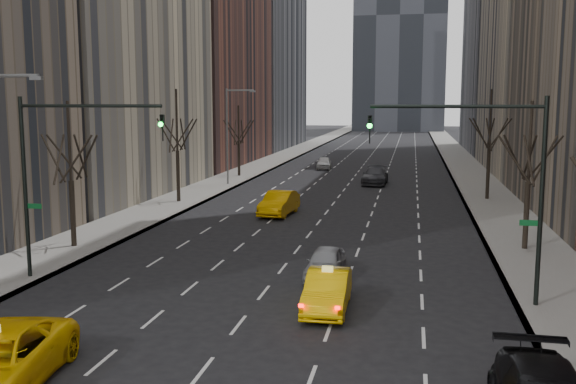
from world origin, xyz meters
The scene contains 15 objects.
sidewalk_left centered at (-12.25, 70.00, 0.07)m, with size 4.50×320.00×0.15m, color slate.
sidewalk_right centered at (12.25, 70.00, 0.07)m, with size 4.50×320.00×0.15m, color slate.
tree_lw_b centered at (-12.00, 18.00, 3.72)m, with size 3.36×3.50×7.82m.
tree_lw_c centered at (-12.00, 34.00, 4.04)m, with size 3.36×3.50×8.74m.
tree_lw_d centered at (-12.00, 52.00, 3.56)m, with size 3.36×3.50×7.36m.
tree_rw_b centered at (12.00, 22.00, 3.72)m, with size 3.36×3.50×7.82m.
tree_rw_c centered at (12.00, 40.00, 4.04)m, with size 3.36×3.50×8.74m.
traffic_mast_left centered at (-9.11, 12.00, 5.49)m, with size 6.69×0.39×8.00m.
traffic_mast_right centered at (9.11, 12.00, 5.49)m, with size 6.69×0.39×8.00m.
streetlight_far centered at (-10.84, 45.00, 5.62)m, with size 2.83×0.22×9.00m.
taxi_sedan centered at (2.90, 10.34, 0.75)m, with size 1.58×4.52×1.49m, color #FFC205.
silver_sedan_ahead centered at (2.22, 14.88, 0.67)m, with size 1.59×3.96×1.35m, color gray.
far_taxi centered at (-3.15, 30.31, 0.83)m, with size 1.76×5.06×1.67m, color #ECA204.
far_suv_grey centered at (2.51, 48.69, 0.82)m, with size 2.30×5.67×1.64m, color #303035.
far_car_white centered at (-4.23, 61.65, 0.72)m, with size 1.69×4.21×1.43m, color silver.
Camera 1 is at (5.94, -13.31, 7.94)m, focal length 40.00 mm.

